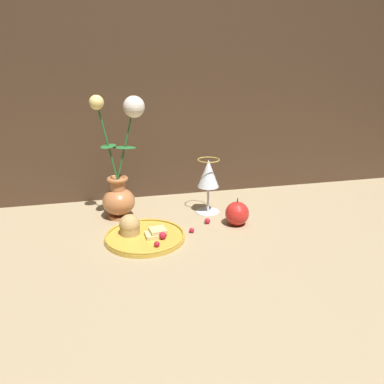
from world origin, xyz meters
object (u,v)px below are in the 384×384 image
Objects in this scene: wine_glass at (208,176)px; apple_beside_vase at (237,213)px; plate_with_pastries at (142,234)px; vase at (120,179)px.

apple_beside_vase is (0.06, -0.12, -0.09)m from wine_glass.
vase is at bearing 104.47° from plate_with_pastries.
vase reaches higher than wine_glass.
wine_glass is at bearing 32.56° from plate_with_pastries.
wine_glass reaches higher than plate_with_pastries.
vase is 0.37m from apple_beside_vase.
plate_with_pastries is at bearing -147.44° from wine_glass.
wine_glass is at bearing -4.00° from vase.
wine_glass is at bearing 115.90° from apple_beside_vase.
apple_beside_vase is (0.33, -0.14, -0.09)m from vase.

